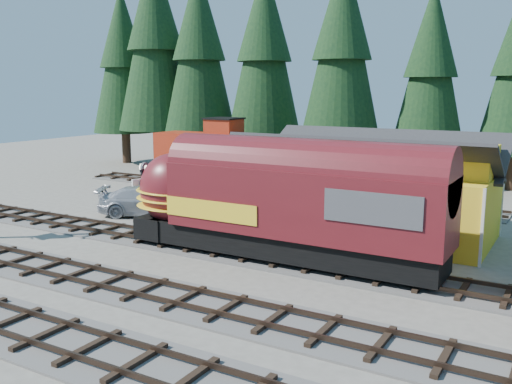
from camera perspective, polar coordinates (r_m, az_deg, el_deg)
The scene contains 8 objects.
ground at distance 21.12m, azimuth 1.44°, elevation -10.43°, with size 120.00×120.00×0.00m, color #6B665B.
track_spur at distance 41.01m, azimuth 1.32°, elevation -0.07°, with size 32.00×3.20×0.33m.
depot at distance 29.73m, azimuth 11.27°, elevation 1.40°, with size 12.80×7.00×5.30m.
conifer_backdrop at distance 42.94m, azimuth 21.33°, elevation 13.21°, with size 79.97×21.30×17.60m.
locomotive at distance 24.84m, azimuth 1.44°, elevation -1.43°, with size 15.09×3.00×4.10m.
caboose at distance 43.12m, azimuth -4.19°, elevation 3.63°, with size 9.42×2.73×4.90m.
pickup_truck_a at distance 34.57m, azimuth -9.36°, elevation -0.80°, with size 2.91×6.31×1.75m, color black.
pickup_truck_b at distance 34.46m, azimuth -10.67°, elevation -0.91°, with size 2.41×5.93×1.72m, color #B5B7BD.
Camera 1 is at (9.49, -17.31, 7.50)m, focal length 40.00 mm.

